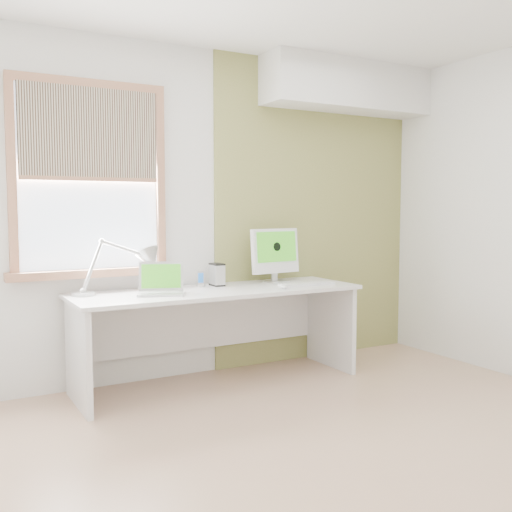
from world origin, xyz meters
TOP-DOWN VIEW (x-y plane):
  - room at (0.00, 0.00)m, footprint 4.04×3.54m
  - accent_wall at (1.00, 1.74)m, footprint 2.00×0.02m
  - soffit at (1.20, 1.57)m, footprint 1.60×0.40m
  - window at (-1.00, 1.71)m, footprint 1.20×0.14m
  - desk at (-0.14, 1.44)m, footprint 2.20×0.70m
  - desk_lamp at (-0.71, 1.53)m, footprint 0.70×0.28m
  - laptop at (-0.60, 1.37)m, footprint 0.39×0.36m
  - phone_dock at (-0.20, 1.57)m, footprint 0.07×0.07m
  - external_drive at (-0.06, 1.57)m, footprint 0.09×0.14m
  - imac at (0.46, 1.55)m, footprint 0.46×0.16m
  - keyboard at (0.57, 1.25)m, footprint 0.47×0.14m
  - mouse at (0.31, 1.17)m, footprint 0.08×0.10m

SIDE VIEW (x-z plane):
  - desk at x=-0.14m, z-range 0.17..0.90m
  - keyboard at x=0.57m, z-range 0.73..0.75m
  - mouse at x=0.31m, z-range 0.73..0.76m
  - phone_dock at x=-0.20m, z-range 0.70..0.83m
  - laptop at x=-0.60m, z-range 0.67..0.90m
  - external_drive at x=-0.06m, z-range 0.73..0.91m
  - desk_lamp at x=-0.71m, z-range 0.74..1.14m
  - imac at x=0.46m, z-range 0.76..1.20m
  - room at x=0.00m, z-range -0.02..2.62m
  - accent_wall at x=1.00m, z-range 0.00..2.60m
  - window at x=-1.00m, z-range 0.83..2.25m
  - soffit at x=1.20m, z-range 2.19..2.61m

